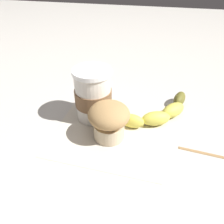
# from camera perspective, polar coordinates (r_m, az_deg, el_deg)

# --- Properties ---
(ground_plane) EXTENTS (3.00, 3.00, 0.00)m
(ground_plane) POSITION_cam_1_polar(r_m,az_deg,el_deg) (0.53, 0.00, -4.27)
(ground_plane) COLOR beige
(paper_napkin) EXTENTS (0.27, 0.27, 0.00)m
(paper_napkin) POSITION_cam_1_polar(r_m,az_deg,el_deg) (0.53, 0.00, -4.21)
(paper_napkin) COLOR beige
(paper_napkin) RESTS_ON ground_plane
(coffee_cup) EXTENTS (0.09, 0.09, 0.13)m
(coffee_cup) POSITION_cam_1_polar(r_m,az_deg,el_deg) (0.53, -4.94, 4.48)
(coffee_cup) COLOR silver
(coffee_cup) RESTS_ON paper_napkin
(muffin) EXTENTS (0.09, 0.09, 0.09)m
(muffin) POSITION_cam_1_polar(r_m,az_deg,el_deg) (0.48, -0.71, -1.92)
(muffin) COLOR beige
(muffin) RESTS_ON paper_napkin
(banana) EXTENTS (0.17, 0.17, 0.04)m
(banana) POSITION_cam_1_polar(r_m,az_deg,el_deg) (0.57, 12.81, -0.03)
(banana) COLOR #D6CC4C
(banana) RESTS_ON paper_napkin
(wooden_stirrer) EXTENTS (0.11, 0.02, 0.00)m
(wooden_stirrer) POSITION_cam_1_polar(r_m,az_deg,el_deg) (0.51, 23.10, -9.89)
(wooden_stirrer) COLOR #9E7547
(wooden_stirrer) RESTS_ON ground_plane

